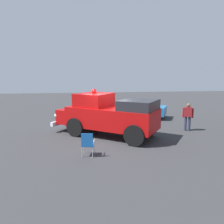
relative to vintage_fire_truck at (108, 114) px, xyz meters
name	(u,v)px	position (x,y,z in m)	size (l,w,h in m)	color
ground_plane	(107,137)	(0.25, -0.10, -1.20)	(60.00, 60.00, 0.00)	#333335
vintage_fire_truck	(108,114)	(0.00, 0.00, 0.00)	(5.31, 6.06, 2.59)	black
classic_hot_rod	(138,108)	(-4.87, 3.09, -0.45)	(3.75, 4.71, 1.46)	black
lawn_chair_near_truck	(143,115)	(-2.63, 2.81, -0.61)	(0.67, 0.67, 1.02)	#B7BABF
lawn_chair_by_car	(88,143)	(3.00, -1.28, -0.61)	(0.59, 0.60, 1.02)	#B7BABF
lawn_chair_spare	(101,107)	(-6.96, 0.36, -0.61)	(0.69, 0.69, 1.02)	#B7BABF
spectator_seated	(143,114)	(-2.52, 2.75, -0.50)	(0.65, 0.59, 1.29)	#383842
spectator_standing	(188,115)	(-0.30, 4.90, -0.23)	(0.42, 0.62, 1.68)	#2D334C
traffic_cone	(104,115)	(-4.72, 0.34, -0.89)	(0.40, 0.40, 0.64)	orange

